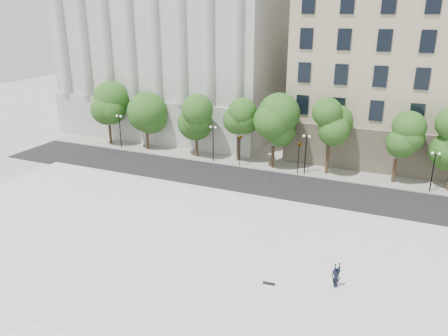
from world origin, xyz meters
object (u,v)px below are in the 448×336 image
(person_lying, at_px, (335,283))
(skateboard, at_px, (269,284))
(traffic_light_west, at_px, (240,136))
(traffic_light_east, at_px, (299,142))

(person_lying, xyz_separation_m, skateboard, (-3.98, -1.43, -0.19))
(traffic_light_west, xyz_separation_m, skateboard, (10.51, -21.68, -3.24))
(traffic_light_east, xyz_separation_m, person_lying, (7.61, -20.25, -3.06))
(traffic_light_east, bearing_deg, traffic_light_west, 180.00)
(person_lying, height_order, skateboard, person_lying)
(traffic_light_east, height_order, person_lying, traffic_light_east)
(traffic_light_west, relative_size, traffic_light_east, 1.00)
(traffic_light_east, bearing_deg, person_lying, -69.40)
(traffic_light_west, relative_size, person_lying, 2.49)
(person_lying, distance_m, skateboard, 4.24)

